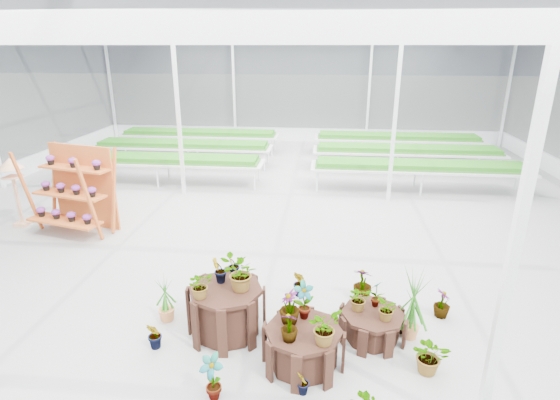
# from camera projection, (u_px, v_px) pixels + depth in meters

# --- Properties ---
(ground_plane) EXTENTS (24.00, 24.00, 0.00)m
(ground_plane) POSITION_uv_depth(u_px,v_px,m) (266.00, 260.00, 9.05)
(ground_plane) COLOR gray
(ground_plane) RESTS_ON ground
(greenhouse_shell) EXTENTS (18.00, 24.00, 4.50)m
(greenhouse_shell) POSITION_uv_depth(u_px,v_px,m) (264.00, 154.00, 8.30)
(greenhouse_shell) COLOR white
(greenhouse_shell) RESTS_ON ground
(steel_frame) EXTENTS (18.00, 24.00, 4.50)m
(steel_frame) POSITION_uv_depth(u_px,v_px,m) (264.00, 154.00, 8.30)
(steel_frame) COLOR silver
(steel_frame) RESTS_ON ground
(nursery_benches) EXTENTS (16.00, 7.00, 0.84)m
(nursery_benches) POSITION_uv_depth(u_px,v_px,m) (292.00, 157.00, 15.66)
(nursery_benches) COLOR silver
(nursery_benches) RESTS_ON ground
(plinth_tall) EXTENTS (1.27, 1.27, 0.78)m
(plinth_tall) POSITION_uv_depth(u_px,v_px,m) (227.00, 311.00, 6.63)
(plinth_tall) COLOR #321A12
(plinth_tall) RESTS_ON ground
(plinth_mid) EXTENTS (1.21, 1.21, 0.58)m
(plinth_mid) POSITION_uv_depth(u_px,v_px,m) (303.00, 347.00, 5.98)
(plinth_mid) COLOR #321A12
(plinth_mid) RESTS_ON ground
(plinth_low) EXTENTS (1.25, 1.25, 0.44)m
(plinth_low) POSITION_uv_depth(u_px,v_px,m) (372.00, 325.00, 6.57)
(plinth_low) COLOR #321A12
(plinth_low) RESTS_ON ground
(shelf_rack) EXTENTS (2.09, 1.43, 2.01)m
(shelf_rack) POSITION_uv_depth(u_px,v_px,m) (71.00, 191.00, 10.07)
(shelf_rack) COLOR #BC5520
(shelf_rack) RESTS_ON ground
(bird_table) EXTENTS (0.47, 0.47, 1.71)m
(bird_table) POSITION_uv_depth(u_px,v_px,m) (16.00, 192.00, 10.49)
(bird_table) COLOR tan
(bird_table) RESTS_ON ground
(nursery_plants) EXTENTS (4.78, 3.16, 1.34)m
(nursery_plants) POSITION_uv_depth(u_px,v_px,m) (302.00, 307.00, 6.43)
(nursery_plants) COLOR #266F18
(nursery_plants) RESTS_ON ground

